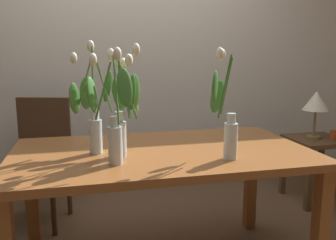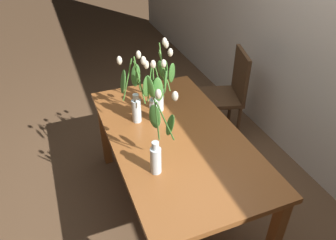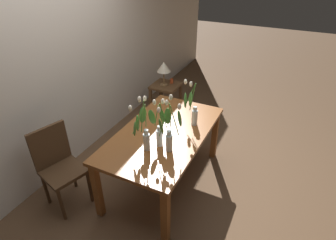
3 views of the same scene
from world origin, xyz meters
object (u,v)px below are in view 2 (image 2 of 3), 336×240
(dining_table, at_px, (175,145))
(tulip_vase_3, at_px, (136,96))
(dining_chair, at_px, (229,91))
(tulip_vase_0, at_px, (162,85))
(tulip_vase_1, at_px, (155,98))
(tulip_vase_2, at_px, (158,146))

(dining_table, relative_size, tulip_vase_3, 2.84)
(dining_table, xyz_separation_m, dining_chair, (-0.73, 0.88, -0.12))
(tulip_vase_0, height_order, dining_chair, tulip_vase_0)
(tulip_vase_1, bearing_deg, tulip_vase_3, -111.49)
(tulip_vase_0, xyz_separation_m, dining_chair, (-0.38, 0.85, -0.43))
(tulip_vase_0, height_order, tulip_vase_1, tulip_vase_0)
(tulip_vase_0, xyz_separation_m, tulip_vase_2, (0.63, -0.26, -0.02))
(dining_table, distance_m, dining_chair, 1.15)
(tulip_vase_2, relative_size, dining_chair, 0.59)
(tulip_vase_0, bearing_deg, tulip_vase_1, -36.61)
(tulip_vase_0, relative_size, tulip_vase_1, 1.13)
(tulip_vase_1, bearing_deg, tulip_vase_0, 143.39)
(dining_table, bearing_deg, tulip_vase_2, -39.38)
(tulip_vase_1, relative_size, dining_chair, 0.55)
(tulip_vase_1, height_order, tulip_vase_2, tulip_vase_2)
(tulip_vase_1, xyz_separation_m, dining_chair, (-0.52, 0.95, -0.42))
(dining_table, bearing_deg, tulip_vase_1, -161.54)
(tulip_vase_0, relative_size, tulip_vase_2, 1.07)
(tulip_vase_3, bearing_deg, tulip_vase_1, 68.51)
(tulip_vase_0, height_order, tulip_vase_2, tulip_vase_0)
(tulip_vase_2, xyz_separation_m, tulip_vase_3, (-0.54, 0.03, 0.03))
(dining_table, height_order, dining_chair, dining_chair)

